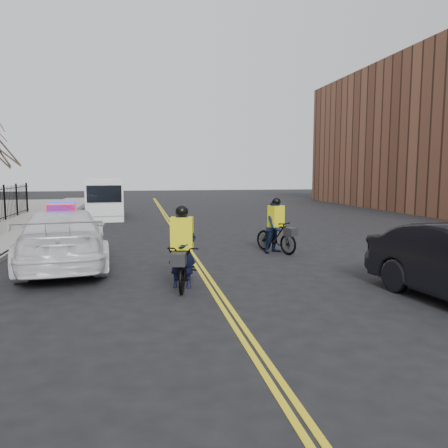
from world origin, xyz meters
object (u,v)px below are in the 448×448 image
cargo_van (104,199)px  cyclist_near (182,259)px  police_cruiser (63,238)px  cyclist_far (276,231)px

cargo_van → cyclist_near: bearing=-85.0°
police_cruiser → cargo_van: 14.19m
cargo_van → cyclist_far: 14.82m
police_cruiser → cyclist_near: bearing=129.9°
police_cruiser → cargo_van: (0.12, 14.19, 0.30)m
police_cruiser → cyclist_far: (6.80, 0.97, -0.11)m
cargo_van → cyclist_far: (6.68, -13.22, -0.41)m
cyclist_near → cyclist_far: size_ratio=1.11×
police_cruiser → cyclist_far: size_ratio=3.18×
cyclist_far → cyclist_near: bearing=-159.9°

